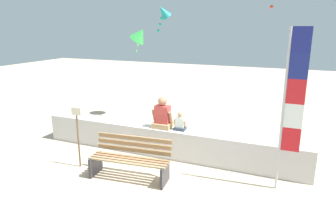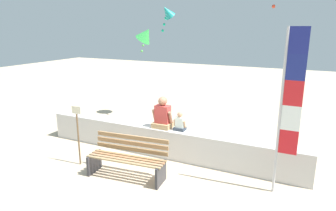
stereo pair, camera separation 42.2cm
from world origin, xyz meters
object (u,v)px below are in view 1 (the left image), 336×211
at_px(person_adult, 162,116).
at_px(person_child, 180,123).
at_px(kite_teal, 163,12).
at_px(park_bench, 130,159).
at_px(kite_green, 140,35).
at_px(flag_banner, 291,100).
at_px(sign_post, 78,133).

relative_size(person_adult, person_child, 1.72).
xyz_separation_m(person_adult, kite_teal, (-0.73, 1.74, 2.59)).
xyz_separation_m(park_bench, person_adult, (0.15, 1.40, 0.63)).
distance_m(person_adult, kite_green, 3.94).
distance_m(park_bench, person_child, 1.61).
xyz_separation_m(park_bench, kite_teal, (-0.57, 3.13, 3.21)).
relative_size(person_child, flag_banner, 0.14).
relative_size(kite_teal, sign_post, 0.56).
relative_size(flag_banner, sign_post, 2.23).
bearing_deg(kite_green, person_child, -47.46).
relative_size(person_adult, kite_green, 0.87).
bearing_deg(kite_teal, person_adult, -67.30).
height_order(park_bench, flag_banner, flag_banner).
height_order(kite_green, sign_post, kite_green).
bearing_deg(person_adult, kite_green, 126.70).
bearing_deg(person_adult, kite_teal, 112.70).
height_order(flag_banner, kite_teal, kite_teal).
bearing_deg(person_adult, flag_banner, -12.82).
xyz_separation_m(person_child, kite_teal, (-1.20, 1.73, 2.72)).
distance_m(park_bench, kite_green, 5.23).
height_order(person_child, flag_banner, flag_banner).
bearing_deg(park_bench, person_child, 65.83).
relative_size(person_child, kite_green, 0.51).
xyz_separation_m(person_adult, person_child, (0.48, 0.00, -0.13)).
relative_size(park_bench, flag_banner, 0.56).
xyz_separation_m(park_bench, kite_green, (-1.91, 4.16, 2.54)).
bearing_deg(flag_banner, sign_post, -170.68).
bearing_deg(flag_banner, kite_teal, 146.80).
relative_size(park_bench, kite_teal, 2.20).
xyz_separation_m(kite_teal, sign_post, (-0.80, -3.14, -2.78)).
bearing_deg(person_child, sign_post, -144.87).
xyz_separation_m(person_child, kite_green, (-2.54, 2.76, 2.04)).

